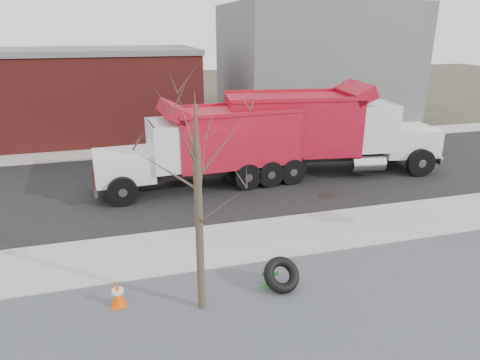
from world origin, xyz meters
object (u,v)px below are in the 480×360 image
object	(u,v)px
fire_hydrant	(270,275)
dump_truck_red_b	(209,143)
truck_tire	(282,275)
dump_truck_red_a	(321,129)

from	to	relation	value
fire_hydrant	dump_truck_red_b	xyz separation A→B (m)	(0.09, 7.94, 1.50)
truck_tire	dump_truck_red_a	world-z (taller)	dump_truck_red_a
fire_hydrant	truck_tire	size ratio (longest dim) A/B	0.72
fire_hydrant	dump_truck_red_b	distance (m)	8.08
fire_hydrant	dump_truck_red_a	size ratio (longest dim) A/B	0.07
dump_truck_red_a	dump_truck_red_b	size ratio (longest dim) A/B	1.19
fire_hydrant	dump_truck_red_a	distance (m)	10.04
fire_hydrant	dump_truck_red_b	bearing A→B (deg)	104.45
fire_hydrant	dump_truck_red_a	bearing A→B (deg)	72.40
truck_tire	dump_truck_red_b	bearing A→B (deg)	91.10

